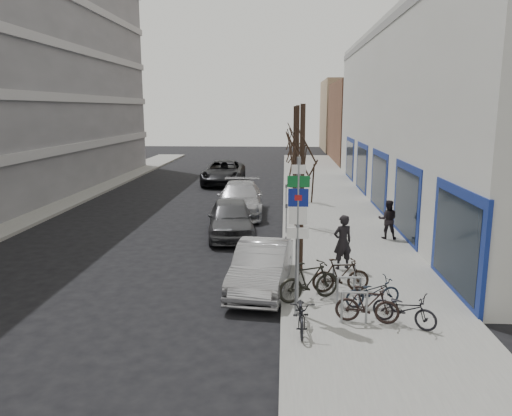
# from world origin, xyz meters

# --- Properties ---
(ground) EXTENTS (120.00, 120.00, 0.00)m
(ground) POSITION_xyz_m (0.00, 0.00, 0.00)
(ground) COLOR black
(ground) RESTS_ON ground
(sidewalk_east) EXTENTS (5.00, 70.00, 0.15)m
(sidewalk_east) POSITION_xyz_m (4.50, 10.00, 0.07)
(sidewalk_east) COLOR slate
(sidewalk_east) RESTS_ON ground
(sidewalk_west) EXTENTS (3.00, 70.00, 0.15)m
(sidewalk_west) POSITION_xyz_m (-11.00, 10.00, 0.07)
(sidewalk_west) COLOR slate
(sidewalk_west) RESTS_ON ground
(brick_building_far) EXTENTS (12.00, 14.00, 8.00)m
(brick_building_far) POSITION_xyz_m (13.00, 40.00, 4.00)
(brick_building_far) COLOR brown
(brick_building_far) RESTS_ON ground
(tan_building_far) EXTENTS (13.00, 12.00, 9.00)m
(tan_building_far) POSITION_xyz_m (13.50, 55.00, 4.50)
(tan_building_far) COLOR #937A5B
(tan_building_far) RESTS_ON ground
(highway_sign_pole) EXTENTS (0.55, 0.10, 4.20)m
(highway_sign_pole) POSITION_xyz_m (2.40, -0.01, 2.46)
(highway_sign_pole) COLOR gray
(highway_sign_pole) RESTS_ON ground
(bike_rack) EXTENTS (0.66, 2.26, 0.83)m
(bike_rack) POSITION_xyz_m (3.80, 0.60, 0.66)
(bike_rack) COLOR gray
(bike_rack) RESTS_ON sidewalk_east
(tree_near) EXTENTS (1.80, 1.80, 5.50)m
(tree_near) POSITION_xyz_m (2.60, 3.50, 4.10)
(tree_near) COLOR black
(tree_near) RESTS_ON ground
(tree_mid) EXTENTS (1.80, 1.80, 5.50)m
(tree_mid) POSITION_xyz_m (2.60, 10.00, 4.10)
(tree_mid) COLOR black
(tree_mid) RESTS_ON ground
(tree_far) EXTENTS (1.80, 1.80, 5.50)m
(tree_far) POSITION_xyz_m (2.60, 16.50, 4.10)
(tree_far) COLOR black
(tree_far) RESTS_ON ground
(meter_front) EXTENTS (0.10, 0.08, 1.27)m
(meter_front) POSITION_xyz_m (2.15, 3.00, 0.92)
(meter_front) COLOR gray
(meter_front) RESTS_ON sidewalk_east
(meter_mid) EXTENTS (0.10, 0.08, 1.27)m
(meter_mid) POSITION_xyz_m (2.15, 8.50, 0.92)
(meter_mid) COLOR gray
(meter_mid) RESTS_ON sidewalk_east
(meter_back) EXTENTS (0.10, 0.08, 1.27)m
(meter_back) POSITION_xyz_m (2.15, 14.00, 0.92)
(meter_back) COLOR gray
(meter_back) RESTS_ON sidewalk_east
(bike_near_left) EXTENTS (0.49, 1.61, 0.98)m
(bike_near_left) POSITION_xyz_m (2.50, -0.97, 0.64)
(bike_near_left) COLOR black
(bike_near_left) RESTS_ON sidewalk_east
(bike_near_right) EXTENTS (1.63, 0.69, 0.96)m
(bike_near_right) POSITION_xyz_m (4.13, -0.45, 0.63)
(bike_near_right) COLOR black
(bike_near_right) RESTS_ON sidewalk_east
(bike_mid_curb) EXTENTS (1.59, 0.84, 0.93)m
(bike_mid_curb) POSITION_xyz_m (4.44, 0.63, 0.62)
(bike_mid_curb) COLOR black
(bike_mid_curb) RESTS_ON sidewalk_east
(bike_mid_inner) EXTENTS (1.93, 1.35, 1.14)m
(bike_mid_inner) POSITION_xyz_m (2.76, 0.95, 0.72)
(bike_mid_inner) COLOR black
(bike_mid_inner) RESTS_ON sidewalk_east
(bike_far_curb) EXTENTS (1.62, 1.28, 0.98)m
(bike_far_curb) POSITION_xyz_m (5.00, -0.55, 0.64)
(bike_far_curb) COLOR black
(bike_far_curb) RESTS_ON sidewalk_east
(bike_far_inner) EXTENTS (1.74, 0.75, 1.02)m
(bike_far_inner) POSITION_xyz_m (3.70, 1.63, 0.66)
(bike_far_inner) COLOR black
(bike_far_inner) RESTS_ON sidewalk_east
(parked_car_front) EXTENTS (1.94, 4.43, 1.42)m
(parked_car_front) POSITION_xyz_m (1.40, 2.11, 0.71)
(parked_car_front) COLOR #97979B
(parked_car_front) RESTS_ON ground
(parked_car_mid) EXTENTS (2.44, 4.85, 1.59)m
(parked_car_mid) POSITION_xyz_m (-0.20, 8.42, 0.79)
(parked_car_mid) COLOR #45464A
(parked_car_mid) RESTS_ON ground
(parked_car_back) EXTENTS (2.54, 5.73, 1.64)m
(parked_car_back) POSITION_xyz_m (-0.20, 12.89, 0.82)
(parked_car_back) COLOR #A0A0A5
(parked_car_back) RESTS_ON ground
(lane_car) EXTENTS (2.83, 6.07, 1.68)m
(lane_car) POSITION_xyz_m (-2.34, 23.41, 0.84)
(lane_car) COLOR black
(lane_car) RESTS_ON ground
(pedestrian_near) EXTENTS (0.78, 0.65, 1.82)m
(pedestrian_near) POSITION_xyz_m (3.98, 3.80, 1.06)
(pedestrian_near) COLOR black
(pedestrian_near) RESTS_ON sidewalk_east
(pedestrian_far) EXTENTS (0.64, 0.48, 1.61)m
(pedestrian_far) POSITION_xyz_m (6.26, 7.86, 0.95)
(pedestrian_far) COLOR black
(pedestrian_far) RESTS_ON sidewalk_east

